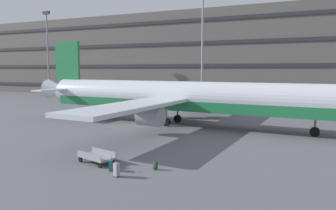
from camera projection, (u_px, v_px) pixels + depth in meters
name	position (u px, v px, depth m)	size (l,w,h in m)	color
ground_plane	(140.00, 125.00, 37.04)	(600.00, 600.00, 0.00)	#5B5B60
terminal_structure	(229.00, 56.00, 75.54)	(162.68, 18.45, 19.17)	#605B56
airliner	(180.00, 98.00, 36.81)	(41.65, 33.87, 10.11)	silver
light_mast_far_left	(48.00, 47.00, 75.41)	(1.80, 0.50, 19.71)	gray
light_mast_left	(203.00, 24.00, 59.99)	(1.80, 0.50, 25.94)	gray
suitcase_purple	(116.00, 169.00, 19.14)	(0.43, 0.38, 0.97)	gray
suitcase_large	(111.00, 165.00, 20.27)	(0.39, 0.43, 0.90)	#147266
backpack_orange	(116.00, 164.00, 20.96)	(0.33, 0.28, 0.53)	maroon
backpack_scuffed	(155.00, 166.00, 20.47)	(0.39, 0.32, 0.56)	#264C26
baggage_cart	(96.00, 157.00, 21.94)	(3.36, 1.96, 0.82)	gray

